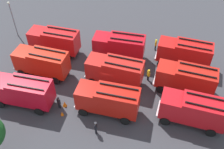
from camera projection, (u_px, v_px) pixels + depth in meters
ground_plane at (112, 82)px, 34.51m from camera, size 55.70×55.70×0.00m
fire_truck_0 at (185, 53)px, 35.51m from camera, size 7.49×3.64×3.88m
fire_truck_1 at (119, 46)px, 36.57m from camera, size 7.34×3.13×3.88m
fire_truck_2 at (54, 40)px, 37.48m from camera, size 7.42×3.39×3.88m
fire_truck_3 at (186, 78)px, 31.98m from camera, size 7.50×3.69×3.88m
fire_truck_4 at (115, 70)px, 32.98m from camera, size 7.48×3.60×3.88m
fire_truck_5 at (42, 62)px, 34.15m from camera, size 7.46×3.54×3.88m
fire_truck_6 at (193, 109)px, 28.53m from camera, size 7.49×3.62×3.88m
fire_truck_7 at (108, 99)px, 29.55m from camera, size 7.40×3.30×3.88m
fire_truck_8 at (23, 91)px, 30.46m from camera, size 7.35×3.17×3.88m
firefighter_0 at (34, 32)px, 41.03m from camera, size 0.48×0.37×1.70m
firefighter_1 at (96, 127)px, 28.25m from camera, size 0.29×0.43×1.79m
firefighter_2 at (59, 102)px, 30.81m from camera, size 0.48×0.44×1.70m
firefighter_3 at (148, 75)px, 34.11m from camera, size 0.39×0.48×1.77m
firefighter_4 at (156, 44)px, 38.69m from camera, size 0.29×0.43×1.79m
traffic_cone_0 at (62, 113)px, 30.49m from camera, size 0.39×0.39×0.56m
traffic_cone_1 at (65, 104)px, 31.39m from camera, size 0.51×0.51×0.73m
lamppost at (12, 16)px, 39.57m from camera, size 0.36×0.36×5.87m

